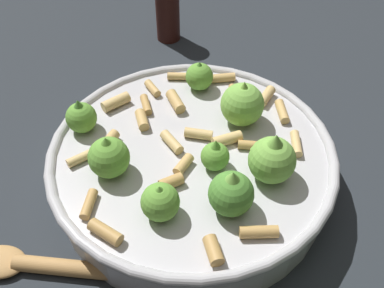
{
  "coord_description": "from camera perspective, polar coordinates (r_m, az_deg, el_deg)",
  "views": [
    {
      "loc": [
        -0.32,
        0.02,
        0.38
      ],
      "look_at": [
        0.0,
        0.0,
        0.06
      ],
      "focal_mm": 40.8,
      "sensor_mm": 36.0,
      "label": 1
    }
  ],
  "objects": [
    {
      "name": "cooking_pan",
      "position": [
        0.47,
        0.12,
        -2.33
      ],
      "size": [
        0.3,
        0.3,
        0.11
      ],
      "color": "#B7B7BC",
      "rests_on": "ground"
    },
    {
      "name": "pepper_shaker",
      "position": [
        0.7,
        -3.21,
        17.08
      ],
      "size": [
        0.04,
        0.04,
        0.1
      ],
      "color": "#33140F",
      "rests_on": "ground"
    },
    {
      "name": "ground_plane",
      "position": [
        0.5,
        -0.0,
        -4.96
      ],
      "size": [
        2.4,
        2.4,
        0.0
      ],
      "primitive_type": "plane",
      "color": "#23282D"
    },
    {
      "name": "wooden_spoon",
      "position": [
        0.44,
        -13.97,
        -15.64
      ],
      "size": [
        0.06,
        0.25,
        0.02
      ],
      "color": "#B2844C",
      "rests_on": "ground"
    }
  ]
}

